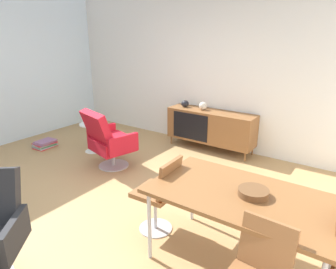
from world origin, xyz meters
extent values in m
plane|color=tan|center=(0.00, 0.00, 0.00)|extent=(8.32, 8.32, 0.00)
cube|color=white|center=(0.00, 2.60, 1.40)|extent=(6.80, 0.12, 2.80)
cube|color=brown|center=(0.20, 2.30, 0.44)|extent=(1.60, 0.44, 0.56)
cube|color=black|center=(-0.10, 2.08, 0.44)|extent=(0.70, 0.01, 0.48)
cylinder|color=brown|center=(-0.54, 2.13, 0.08)|extent=(0.03, 0.03, 0.16)
cylinder|color=brown|center=(0.94, 2.13, 0.08)|extent=(0.03, 0.03, 0.16)
cylinder|color=brown|center=(-0.54, 2.47, 0.08)|extent=(0.03, 0.03, 0.16)
cylinder|color=brown|center=(0.94, 2.47, 0.08)|extent=(0.03, 0.03, 0.16)
ellipsoid|color=beige|center=(0.03, 2.30, 0.79)|extent=(0.14, 0.14, 0.14)
ellipsoid|color=black|center=(-0.35, 2.30, 0.78)|extent=(0.14, 0.14, 0.12)
cube|color=brown|center=(1.78, -0.18, 0.72)|extent=(1.60, 0.90, 0.04)
cylinder|color=#B7B7BC|center=(1.06, -0.57, 0.35)|extent=(0.04, 0.04, 0.70)
cylinder|color=#B7B7BC|center=(1.06, 0.21, 0.35)|extent=(0.04, 0.04, 0.70)
cylinder|color=#B7B7BC|center=(2.50, 0.21, 0.35)|extent=(0.04, 0.04, 0.70)
cylinder|color=brown|center=(1.87, -0.16, 0.77)|extent=(0.26, 0.26, 0.06)
cube|color=brown|center=(0.83, -0.18, 0.45)|extent=(0.42, 0.42, 0.05)
cube|color=brown|center=(1.01, -0.17, 0.67)|extent=(0.11, 0.38, 0.38)
cylinder|color=#B7B7BC|center=(0.83, -0.18, 0.21)|extent=(0.04, 0.04, 0.42)
cylinder|color=#B7B7BC|center=(0.83, -0.18, 0.01)|extent=(0.36, 0.36, 0.01)
cube|color=brown|center=(2.14, -0.62, 0.67)|extent=(0.38, 0.11, 0.38)
cube|color=red|center=(-0.72, 0.75, 0.38)|extent=(0.72, 0.69, 0.20)
cube|color=red|center=(-0.79, 0.52, 0.69)|extent=(0.65, 0.41, 0.51)
cube|color=red|center=(-0.41, 0.67, 0.46)|extent=(0.19, 0.50, 0.28)
cube|color=red|center=(-1.04, 0.84, 0.46)|extent=(0.19, 0.50, 0.28)
cylinder|color=#B7B7BC|center=(-0.72, 0.75, 0.14)|extent=(0.06, 0.06, 0.28)
cylinder|color=#B7B7BC|center=(-0.72, 0.75, 0.01)|extent=(0.48, 0.48, 0.02)
cube|color=#262628|center=(0.32, -1.43, 0.46)|extent=(0.37, 0.43, 0.28)
cylinder|color=white|center=(-1.48, 1.02, 0.51)|extent=(0.44, 0.44, 0.02)
cylinder|color=white|center=(-1.48, 1.02, 0.25)|extent=(0.05, 0.05, 0.50)
cone|color=white|center=(-1.48, 1.02, 0.01)|extent=(0.32, 0.32, 0.02)
cylinder|color=#262628|center=(-1.48, 1.02, 0.55)|extent=(0.20, 0.20, 0.05)
sphere|color=orange|center=(-1.44, 1.01, 0.59)|extent=(0.07, 0.07, 0.07)
sphere|color=orange|center=(-1.52, 1.02, 0.59)|extent=(0.07, 0.07, 0.07)
cube|color=red|center=(-2.36, 0.61, 0.01)|extent=(0.29, 0.39, 0.02)
cube|color=#B2B2B7|center=(-2.37, 0.62, 0.03)|extent=(0.30, 0.38, 0.02)
cube|color=#3F7F4C|center=(-2.37, 0.61, 0.04)|extent=(0.30, 0.36, 0.02)
cube|color=#B2B2B7|center=(-2.37, 0.60, 0.06)|extent=(0.26, 0.35, 0.02)
cube|color=red|center=(-2.37, 0.62, 0.08)|extent=(0.33, 0.41, 0.02)
cube|color=#99668C|center=(-2.36, 0.61, 0.10)|extent=(0.30, 0.37, 0.03)
cube|color=#99668C|center=(-2.35, 0.62, 0.13)|extent=(0.28, 0.36, 0.02)
camera|label=1|loc=(2.59, -2.45, 2.06)|focal=32.77mm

